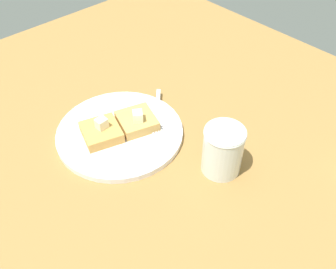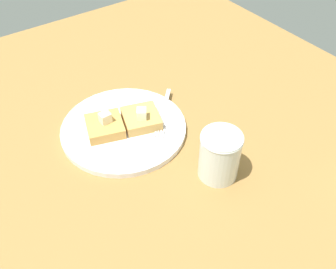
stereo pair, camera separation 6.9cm
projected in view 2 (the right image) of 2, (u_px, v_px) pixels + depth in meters
table_surface at (151, 118)px, 84.43cm from camera, size 107.38×107.38×2.14cm
plate at (124, 128)px, 79.35cm from camera, size 26.42×26.42×1.26cm
toast_slice_left at (141, 119)px, 79.03cm from camera, size 9.35×9.56×2.26cm
toast_slice_middle at (105, 126)px, 77.34cm from camera, size 9.35×9.56×2.26cm
butter_pat_primary at (142, 114)px, 76.80cm from camera, size 2.80×2.87×2.15cm
butter_pat_secondary at (106, 119)px, 75.66cm from camera, size 2.21×2.00×2.15cm
fork at (164, 115)px, 81.24cm from camera, size 12.12×12.53×0.36cm
syrup_jar at (219, 157)px, 68.23cm from camera, size 7.72×7.72×9.70cm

